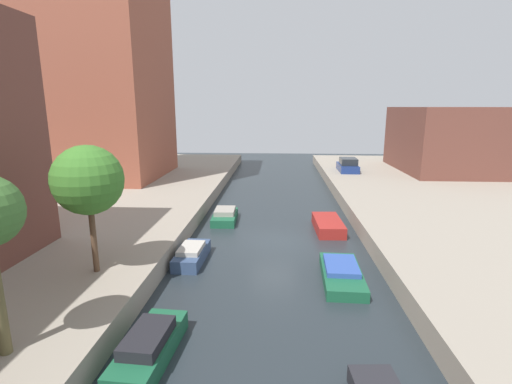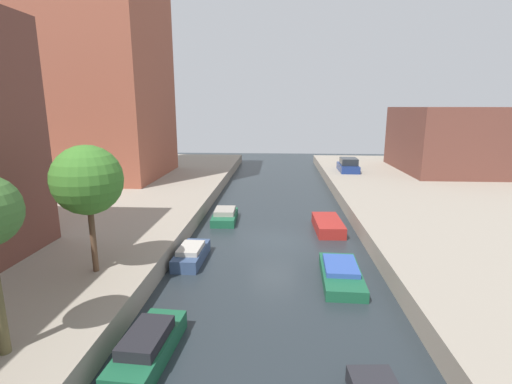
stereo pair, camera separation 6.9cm
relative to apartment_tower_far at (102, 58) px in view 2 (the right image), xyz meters
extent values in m
plane|color=#232B30|center=(16.00, -14.68, -11.95)|extent=(84.00, 84.00, 0.00)
cube|color=gray|center=(1.00, -14.68, -11.45)|extent=(20.00, 64.00, 1.00)
cube|color=brown|center=(0.00, 0.00, 0.00)|extent=(10.00, 11.55, 21.89)
cube|color=brown|center=(34.00, 5.24, -7.68)|extent=(10.00, 12.43, 6.54)
cylinder|color=brown|center=(8.77, -21.35, -9.52)|extent=(0.23, 0.23, 2.85)
sphere|color=#3B7729|center=(8.77, -21.35, -7.14)|extent=(2.74, 2.74, 2.74)
cube|color=navy|center=(23.41, 4.20, -10.59)|extent=(1.94, 4.10, 0.72)
cube|color=#1E2328|center=(23.41, 3.89, -9.88)|extent=(1.68, 2.27, 0.68)
cube|color=#195638|center=(12.27, -25.32, -11.64)|extent=(1.55, 3.71, 0.62)
cube|color=black|center=(12.27, -25.44, -11.14)|extent=(1.24, 2.07, 0.37)
cube|color=#33476B|center=(11.89, -17.80, -11.64)|extent=(1.34, 3.27, 0.61)
cube|color=#B2ADA3|center=(11.89, -17.93, -11.22)|extent=(1.11, 1.81, 0.24)
cube|color=#195638|center=(12.60, -10.93, -11.69)|extent=(1.63, 3.37, 0.52)
cube|color=gray|center=(12.60, -10.84, -11.27)|extent=(1.36, 1.87, 0.32)
cube|color=#195638|center=(19.05, -19.52, -11.71)|extent=(1.84, 4.16, 0.48)
cube|color=#2D4C9E|center=(19.05, -19.27, -11.36)|extent=(1.52, 2.31, 0.22)
cube|color=maroon|center=(19.33, -12.51, -11.60)|extent=(1.74, 3.76, 0.69)
camera|label=1|loc=(16.13, -35.37, -4.35)|focal=26.55mm
camera|label=2|loc=(16.20, -35.37, -4.35)|focal=26.55mm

